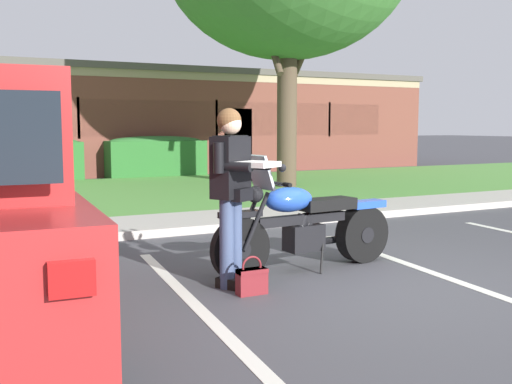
{
  "coord_description": "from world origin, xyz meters",
  "views": [
    {
      "loc": [
        -3.68,
        -4.52,
        1.54
      ],
      "look_at": [
        -0.86,
        1.05,
        0.85
      ],
      "focal_mm": 42.16,
      "sensor_mm": 36.0,
      "label": 1
    }
  ],
  "objects_px": {
    "rider_person": "(233,183)",
    "hedge_center_right": "(156,156)",
    "brick_building": "(49,121)",
    "motorcycle": "(311,225)",
    "hedge_center_left": "(22,159)",
    "handbag": "(252,279)"
  },
  "relations": [
    {
      "from": "rider_person",
      "to": "hedge_center_right",
      "type": "xyz_separation_m",
      "value": [
        3.12,
        12.25,
        -0.36
      ]
    },
    {
      "from": "rider_person",
      "to": "brick_building",
      "type": "distance_m",
      "value": 18.68
    },
    {
      "from": "hedge_center_right",
      "to": "rider_person",
      "type": "bearing_deg",
      "value": -104.27
    },
    {
      "from": "motorcycle",
      "to": "hedge_center_left",
      "type": "xyz_separation_m",
      "value": [
        -1.7,
        11.99,
        0.16
      ]
    },
    {
      "from": "handbag",
      "to": "motorcycle",
      "type": "bearing_deg",
      "value": 29.9
    },
    {
      "from": "motorcycle",
      "to": "handbag",
      "type": "height_order",
      "value": "motorcycle"
    },
    {
      "from": "motorcycle",
      "to": "brick_building",
      "type": "xyz_separation_m",
      "value": [
        -0.08,
        18.39,
        1.22
      ]
    },
    {
      "from": "rider_person",
      "to": "hedge_center_right",
      "type": "distance_m",
      "value": 12.65
    },
    {
      "from": "handbag",
      "to": "rider_person",
      "type": "bearing_deg",
      "value": 98.48
    },
    {
      "from": "hedge_center_left",
      "to": "handbag",
      "type": "bearing_deg",
      "value": -86.77
    },
    {
      "from": "brick_building",
      "to": "handbag",
      "type": "bearing_deg",
      "value": -92.76
    },
    {
      "from": "motorcycle",
      "to": "hedge_center_right",
      "type": "relative_size",
      "value": 0.77
    },
    {
      "from": "hedge_center_left",
      "to": "brick_building",
      "type": "distance_m",
      "value": 6.68
    },
    {
      "from": "rider_person",
      "to": "handbag",
      "type": "xyz_separation_m",
      "value": [
        0.05,
        -0.31,
        -0.86
      ]
    },
    {
      "from": "handbag",
      "to": "brick_building",
      "type": "xyz_separation_m",
      "value": [
        0.91,
        18.96,
        1.56
      ]
    },
    {
      "from": "hedge_center_right",
      "to": "hedge_center_left",
      "type": "bearing_deg",
      "value": -180.0
    },
    {
      "from": "rider_person",
      "to": "hedge_center_left",
      "type": "height_order",
      "value": "rider_person"
    },
    {
      "from": "brick_building",
      "to": "hedge_center_right",
      "type": "bearing_deg",
      "value": -71.38
    },
    {
      "from": "handbag",
      "to": "hedge_center_left",
      "type": "xyz_separation_m",
      "value": [
        -0.71,
        12.57,
        0.51
      ]
    },
    {
      "from": "hedge_center_right",
      "to": "brick_building",
      "type": "bearing_deg",
      "value": 108.62
    },
    {
      "from": "hedge_center_left",
      "to": "motorcycle",
      "type": "bearing_deg",
      "value": -81.92
    },
    {
      "from": "hedge_center_right",
      "to": "brick_building",
      "type": "relative_size",
      "value": 0.11
    }
  ]
}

